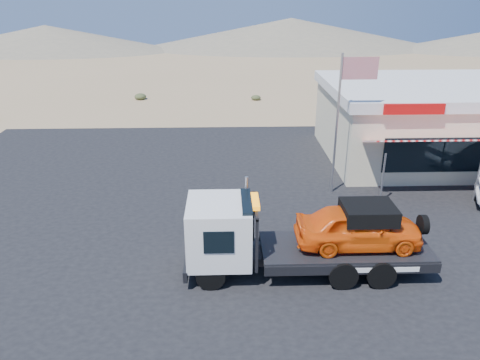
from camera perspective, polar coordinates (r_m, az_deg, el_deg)
The scene contains 6 objects.
ground at distance 16.64m, azimuth -1.69°, elevation -8.00°, with size 120.00×120.00×0.00m, color #9D8059.
asphalt_lot at distance 19.39m, azimuth 4.19°, elevation -3.35°, with size 32.00×24.00×0.02m, color black.
tow_truck at distance 14.72m, azimuth 7.52°, elevation -6.46°, with size 7.57×2.24×2.53m.
jerky_store at distance 26.37m, azimuth 21.77°, elevation 6.73°, with size 10.40×9.97×3.90m.
flagpole at distance 20.03m, azimuth 12.52°, elevation 8.46°, with size 1.55×0.10×6.00m.
distant_hills at distance 70.47m, azimuth -10.31°, elevation 16.83°, with size 126.00×48.00×4.20m.
Camera 1 is at (0.01, -14.34, 8.45)m, focal length 35.00 mm.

